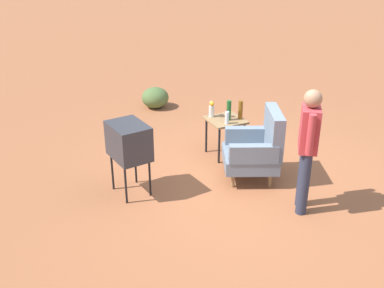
# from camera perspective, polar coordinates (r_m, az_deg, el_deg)

# --- Properties ---
(ground_plane) EXTENTS (60.00, 60.00, 0.00)m
(ground_plane) POSITION_cam_1_polar(r_m,az_deg,el_deg) (6.65, 7.14, -4.93)
(ground_plane) COLOR #A05B38
(armchair) EXTENTS (1.01, 1.02, 1.06)m
(armchair) POSITION_cam_1_polar(r_m,az_deg,el_deg) (6.59, 8.28, -0.43)
(armchair) COLOR #937047
(armchair) RESTS_ON ground
(side_table) EXTENTS (0.56, 0.56, 0.63)m
(side_table) POSITION_cam_1_polar(r_m,az_deg,el_deg) (7.25, 4.22, 2.48)
(side_table) COLOR black
(side_table) RESTS_ON ground
(tv_on_stand) EXTENTS (0.65, 0.52, 1.03)m
(tv_on_stand) POSITION_cam_1_polar(r_m,az_deg,el_deg) (6.08, -7.99, 0.31)
(tv_on_stand) COLOR black
(tv_on_stand) RESTS_ON ground
(person_standing) EXTENTS (0.48, 0.39, 1.64)m
(person_standing) POSITION_cam_1_polar(r_m,az_deg,el_deg) (5.75, 14.43, -0.02)
(person_standing) COLOR #2D3347
(person_standing) RESTS_ON ground
(bottle_wine_green) EXTENTS (0.07, 0.07, 0.32)m
(bottle_wine_green) POSITION_cam_1_polar(r_m,az_deg,el_deg) (7.13, 4.68, 4.25)
(bottle_wine_green) COLOR #1E5623
(bottle_wine_green) RESTS_ON side_table
(bottle_tall_amber) EXTENTS (0.07, 0.07, 0.30)m
(bottle_tall_amber) POSITION_cam_1_polar(r_m,az_deg,el_deg) (7.20, 6.16, 4.32)
(bottle_tall_amber) COLOR brown
(bottle_tall_amber) RESTS_ON side_table
(bottle_short_clear) EXTENTS (0.06, 0.06, 0.20)m
(bottle_short_clear) POSITION_cam_1_polar(r_m,az_deg,el_deg) (7.00, 4.46, 3.34)
(bottle_short_clear) COLOR silver
(bottle_short_clear) RESTS_ON side_table
(soda_can_red) EXTENTS (0.07, 0.07, 0.12)m
(soda_can_red) POSITION_cam_1_polar(r_m,az_deg,el_deg) (7.28, 4.55, 3.88)
(soda_can_red) COLOR red
(soda_can_red) RESTS_ON side_table
(flower_vase) EXTENTS (0.14, 0.10, 0.27)m
(flower_vase) POSITION_cam_1_polar(r_m,az_deg,el_deg) (7.25, 2.49, 4.58)
(flower_vase) COLOR silver
(flower_vase) RESTS_ON side_table
(shrub_far) EXTENTS (0.56, 0.56, 0.44)m
(shrub_far) POSITION_cam_1_polar(r_m,az_deg,el_deg) (9.51, -4.67, 5.87)
(shrub_far) COLOR #516B38
(shrub_far) RESTS_ON ground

